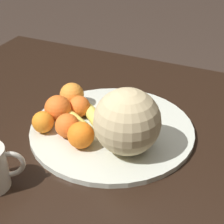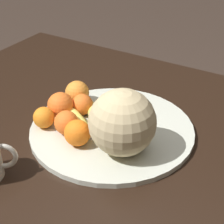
{
  "view_description": "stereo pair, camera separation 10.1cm",
  "coord_description": "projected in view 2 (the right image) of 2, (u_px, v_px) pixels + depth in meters",
  "views": [
    {
      "loc": [
        0.31,
        -0.75,
        1.36
      ],
      "look_at": [
        -0.04,
        0.03,
        0.83
      ],
      "focal_mm": 60.0,
      "sensor_mm": 36.0,
      "label": 1
    },
    {
      "loc": [
        0.4,
        -0.7,
        1.36
      ],
      "look_at": [
        -0.04,
        0.03,
        0.83
      ],
      "focal_mm": 60.0,
      "sensor_mm": 36.0,
      "label": 2
    }
  ],
  "objects": [
    {
      "name": "orange_mid_center",
      "position": [
        77.0,
        133.0,
        0.95
      ],
      "size": [
        0.07,
        0.07,
        0.07
      ],
      "color": "orange",
      "rests_on": "fruit_bowl"
    },
    {
      "name": "fruit_bowl",
      "position": [
        112.0,
        129.0,
        1.04
      ],
      "size": [
        0.45,
        0.45,
        0.01
      ],
      "color": "beige",
      "rests_on": "kitchen_table"
    },
    {
      "name": "banana_bunch",
      "position": [
        106.0,
        115.0,
        1.05
      ],
      "size": [
        0.26,
        0.26,
        0.04
      ],
      "rotation": [
        0.0,
        0.0,
        8.54
      ],
      "color": "#473819",
      "rests_on": "fruit_bowl"
    },
    {
      "name": "orange_back_right",
      "position": [
        44.0,
        118.0,
        1.02
      ],
      "size": [
        0.06,
        0.06,
        0.06
      ],
      "color": "orange",
      "rests_on": "fruit_bowl"
    },
    {
      "name": "orange_front_right",
      "position": [
        66.0,
        123.0,
        0.99
      ],
      "size": [
        0.07,
        0.07,
        0.07
      ],
      "color": "orange",
      "rests_on": "fruit_bowl"
    },
    {
      "name": "orange_front_left",
      "position": [
        61.0,
        105.0,
        1.06
      ],
      "size": [
        0.08,
        0.08,
        0.08
      ],
      "color": "orange",
      "rests_on": "fruit_bowl"
    },
    {
      "name": "orange_back_left",
      "position": [
        77.0,
        93.0,
        1.13
      ],
      "size": [
        0.07,
        0.07,
        0.07
      ],
      "color": "orange",
      "rests_on": "fruit_bowl"
    },
    {
      "name": "orange_top_small",
      "position": [
        82.0,
        105.0,
        1.08
      ],
      "size": [
        0.06,
        0.06,
        0.06
      ],
      "color": "orange",
      "rests_on": "fruit_bowl"
    },
    {
      "name": "produce_tag",
      "position": [
        90.0,
        137.0,
        0.99
      ],
      "size": [
        0.08,
        0.07,
        0.0
      ],
      "rotation": [
        0.0,
        0.0,
        0.59
      ],
      "color": "white",
      "rests_on": "fruit_bowl"
    },
    {
      "name": "melon",
      "position": [
        122.0,
        122.0,
        0.9
      ],
      "size": [
        0.17,
        0.17,
        0.17
      ],
      "color": "#C6B284",
      "rests_on": "fruit_bowl"
    },
    {
      "name": "kitchen_table",
      "position": [
        119.0,
        167.0,
        1.05
      ],
      "size": [
        1.46,
        1.07,
        0.76
      ],
      "color": "black",
      "rests_on": "ground_plane"
    }
  ]
}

